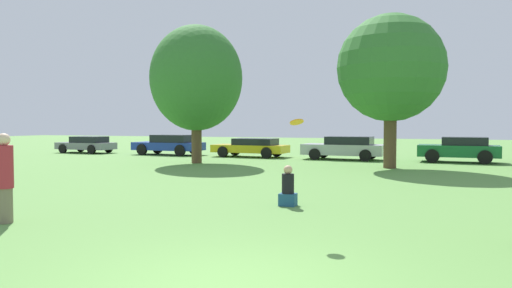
{
  "coord_description": "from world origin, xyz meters",
  "views": [
    {
      "loc": [
        2.26,
        -5.24,
        2.0
      ],
      "look_at": [
        -0.96,
        3.7,
        1.59
      ],
      "focal_mm": 33.87,
      "sensor_mm": 36.0,
      "label": 1
    }
  ],
  "objects_px": {
    "frisbee": "(297,122)",
    "parked_car_green": "(460,149)",
    "tree_1": "(391,69)",
    "bystander_sitting": "(288,189)",
    "parked_car_blue": "(170,144)",
    "parked_car_yellow": "(252,147)",
    "parked_car_silver": "(345,147)",
    "person_thrower": "(4,177)",
    "parked_car_grey": "(87,144)",
    "tree_0": "(196,78)"
  },
  "relations": [
    {
      "from": "tree_0",
      "to": "parked_car_green",
      "type": "distance_m",
      "value": 13.92
    },
    {
      "from": "tree_1",
      "to": "parked_car_silver",
      "type": "height_order",
      "value": "tree_1"
    },
    {
      "from": "tree_0",
      "to": "frisbee",
      "type": "bearing_deg",
      "value": -56.61
    },
    {
      "from": "bystander_sitting",
      "to": "tree_1",
      "type": "bearing_deg",
      "value": 81.98
    },
    {
      "from": "bystander_sitting",
      "to": "parked_car_blue",
      "type": "height_order",
      "value": "parked_car_blue"
    },
    {
      "from": "person_thrower",
      "to": "tree_1",
      "type": "distance_m",
      "value": 16.6
    },
    {
      "from": "tree_0",
      "to": "parked_car_silver",
      "type": "xyz_separation_m",
      "value": [
        6.65,
        4.87,
        -3.58
      ]
    },
    {
      "from": "parked_car_yellow",
      "to": "parked_car_silver",
      "type": "bearing_deg",
      "value": -179.24
    },
    {
      "from": "person_thrower",
      "to": "tree_1",
      "type": "height_order",
      "value": "tree_1"
    },
    {
      "from": "frisbee",
      "to": "parked_car_yellow",
      "type": "relative_size",
      "value": 0.06
    },
    {
      "from": "bystander_sitting",
      "to": "parked_car_green",
      "type": "bearing_deg",
      "value": 73.25
    },
    {
      "from": "tree_1",
      "to": "parked_car_grey",
      "type": "bearing_deg",
      "value": 167.21
    },
    {
      "from": "person_thrower",
      "to": "parked_car_yellow",
      "type": "xyz_separation_m",
      "value": [
        -1.99,
        19.59,
        -0.32
      ]
    },
    {
      "from": "frisbee",
      "to": "tree_1",
      "type": "xyz_separation_m",
      "value": [
        0.63,
        13.73,
        2.41
      ]
    },
    {
      "from": "bystander_sitting",
      "to": "parked_car_silver",
      "type": "relative_size",
      "value": 0.22
    },
    {
      "from": "parked_car_blue",
      "to": "parked_car_yellow",
      "type": "xyz_separation_m",
      "value": [
        5.57,
        -0.04,
        -0.08
      ]
    },
    {
      "from": "tree_0",
      "to": "parked_car_blue",
      "type": "bearing_deg",
      "value": 131.27
    },
    {
      "from": "tree_0",
      "to": "tree_1",
      "type": "relative_size",
      "value": 1.01
    },
    {
      "from": "bystander_sitting",
      "to": "parked_car_grey",
      "type": "relative_size",
      "value": 0.24
    },
    {
      "from": "tree_0",
      "to": "parked_car_blue",
      "type": "distance_m",
      "value": 7.71
    },
    {
      "from": "tree_1",
      "to": "parked_car_grey",
      "type": "relative_size",
      "value": 1.69
    },
    {
      "from": "parked_car_grey",
      "to": "parked_car_yellow",
      "type": "relative_size",
      "value": 0.88
    },
    {
      "from": "frisbee",
      "to": "tree_0",
      "type": "distance_m",
      "value": 16.07
    },
    {
      "from": "parked_car_blue",
      "to": "parked_car_grey",
      "type": "bearing_deg",
      "value": 4.05
    },
    {
      "from": "tree_1",
      "to": "parked_car_green",
      "type": "height_order",
      "value": "tree_1"
    },
    {
      "from": "parked_car_yellow",
      "to": "parked_car_green",
      "type": "height_order",
      "value": "parked_car_green"
    },
    {
      "from": "frisbee",
      "to": "tree_1",
      "type": "distance_m",
      "value": 13.95
    },
    {
      "from": "bystander_sitting",
      "to": "tree_1",
      "type": "height_order",
      "value": "tree_1"
    },
    {
      "from": "person_thrower",
      "to": "frisbee",
      "type": "bearing_deg",
      "value": 3.05
    },
    {
      "from": "frisbee",
      "to": "tree_1",
      "type": "relative_size",
      "value": 0.04
    },
    {
      "from": "frisbee",
      "to": "parked_car_silver",
      "type": "bearing_deg",
      "value": 96.62
    },
    {
      "from": "bystander_sitting",
      "to": "tree_0",
      "type": "relative_size",
      "value": 0.14
    },
    {
      "from": "frisbee",
      "to": "parked_car_grey",
      "type": "bearing_deg",
      "value": 136.92
    },
    {
      "from": "frisbee",
      "to": "parked_car_green",
      "type": "height_order",
      "value": "frisbee"
    },
    {
      "from": "frisbee",
      "to": "parked_car_blue",
      "type": "distance_m",
      "value": 22.74
    },
    {
      "from": "person_thrower",
      "to": "parked_car_yellow",
      "type": "bearing_deg",
      "value": 86.92
    },
    {
      "from": "frisbee",
      "to": "tree_1",
      "type": "bearing_deg",
      "value": 87.38
    },
    {
      "from": "person_thrower",
      "to": "parked_car_blue",
      "type": "bearing_deg",
      "value": 102.19
    },
    {
      "from": "parked_car_blue",
      "to": "parked_car_yellow",
      "type": "height_order",
      "value": "parked_car_blue"
    },
    {
      "from": "bystander_sitting",
      "to": "parked_car_blue",
      "type": "relative_size",
      "value": 0.21
    },
    {
      "from": "parked_car_yellow",
      "to": "parked_car_green",
      "type": "bearing_deg",
      "value": -177.63
    },
    {
      "from": "tree_0",
      "to": "parked_car_green",
      "type": "height_order",
      "value": "tree_0"
    },
    {
      "from": "parked_car_grey",
      "to": "parked_car_green",
      "type": "xyz_separation_m",
      "value": [
        23.35,
        -0.08,
        0.11
      ]
    },
    {
      "from": "person_thrower",
      "to": "parked_car_grey",
      "type": "height_order",
      "value": "person_thrower"
    },
    {
      "from": "parked_car_silver",
      "to": "parked_car_green",
      "type": "height_order",
      "value": "parked_car_green"
    },
    {
      "from": "parked_car_grey",
      "to": "parked_car_green",
      "type": "distance_m",
      "value": 23.35
    },
    {
      "from": "frisbee",
      "to": "parked_car_yellow",
      "type": "distance_m",
      "value": 19.98
    },
    {
      "from": "parked_car_grey",
      "to": "parked_car_green",
      "type": "relative_size",
      "value": 1.01
    },
    {
      "from": "parked_car_blue",
      "to": "parked_car_green",
      "type": "relative_size",
      "value": 1.15
    },
    {
      "from": "frisbee",
      "to": "tree_1",
      "type": "height_order",
      "value": "tree_1"
    }
  ]
}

